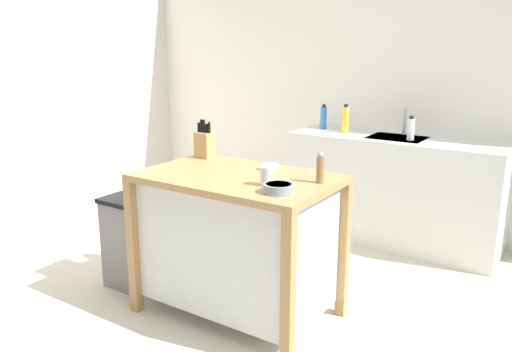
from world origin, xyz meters
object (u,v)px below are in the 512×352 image
bottle_spray_cleaner (411,129)px  knife_block (204,144)px  kitchen_island (238,237)px  bowl_stoneware_deep (279,188)px  drinking_cup (266,176)px  trash_bin (132,242)px  sink_faucet (404,121)px  bottle_hand_soap (345,119)px  bottle_dish_soap (323,118)px  pepper_grinder (320,168)px  bowl_ceramic_wide (270,167)px

bottle_spray_cleaner → knife_block: bearing=-124.9°
kitchen_island → bowl_stoneware_deep: 0.60m
kitchen_island → bowl_stoneware_deep: bearing=-24.7°
drinking_cup → kitchen_island: bearing=159.7°
trash_bin → drinking_cup: bearing=-0.1°
sink_faucet → bottle_hand_soap: 0.48m
trash_bin → bottle_spray_cleaner: bearing=52.7°
sink_faucet → bottle_dish_soap: (-0.69, -0.10, -0.01)m
kitchen_island → bottle_dish_soap: size_ratio=5.32×
pepper_grinder → bottle_hand_soap: (-0.55, 1.55, 0.04)m
kitchen_island → bowl_stoneware_deep: (0.39, -0.18, 0.41)m
bowl_stoneware_deep → bottle_hand_soap: size_ratio=0.66×
bowl_ceramic_wide → pepper_grinder: size_ratio=0.64×
pepper_grinder → sink_faucet: sink_faucet is taller
bowl_ceramic_wide → pepper_grinder: (0.39, -0.11, 0.06)m
bowl_stoneware_deep → trash_bin: bowl_stoneware_deep is taller
bowl_stoneware_deep → sink_faucet: sink_faucet is taller
kitchen_island → knife_block: bearing=150.1°
kitchen_island → knife_block: knife_block is taller
drinking_cup → bottle_hand_soap: bottle_hand_soap is taller
bowl_ceramic_wide → knife_block: bearing=175.1°
trash_bin → sink_faucet: size_ratio=2.86×
bowl_ceramic_wide → bottle_spray_cleaner: (0.41, 1.41, 0.08)m
sink_faucet → bottle_hand_soap: (-0.44, -0.18, 0.00)m
knife_block → trash_bin: bearing=-135.3°
sink_faucet → bottle_spray_cleaner: bearing=-60.1°
drinking_cup → bottle_spray_cleaner: (0.24, 1.73, 0.04)m
kitchen_island → drinking_cup: 0.52m
bowl_ceramic_wide → drinking_cup: 0.36m
kitchen_island → pepper_grinder: bearing=12.8°
bottle_spray_cleaner → trash_bin: bearing=-127.3°
kitchen_island → bottle_spray_cleaner: size_ratio=6.02×
kitchen_island → bowl_ceramic_wide: 0.47m
kitchen_island → drinking_cup: drinking_cup is taller
bowl_ceramic_wide → sink_faucet: 1.66m
knife_block → bottle_hand_soap: bearing=74.5°
kitchen_island → bowl_ceramic_wide: bowl_ceramic_wide is taller
kitchen_island → knife_block: size_ratio=4.50×
kitchen_island → bottle_spray_cleaner: (0.50, 1.63, 0.48)m
pepper_grinder → trash_bin: bearing=-171.0°
knife_block → sink_faucet: knife_block is taller
bottle_hand_soap → bottle_dish_soap: bearing=161.9°
bowl_ceramic_wide → trash_bin: size_ratio=0.18×
bowl_ceramic_wide → bottle_hand_soap: bearing=96.1°
drinking_cup → bottle_spray_cleaner: bottle_spray_cleaner is taller
pepper_grinder → sink_faucet: size_ratio=0.79×
drinking_cup → bottle_dish_soap: bottle_dish_soap is taller
bottle_spray_cleaner → bottle_dish_soap: 0.82m
bowl_ceramic_wide → trash_bin: 1.12m
bowl_ceramic_wide → trash_bin: (-0.90, -0.31, -0.58)m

